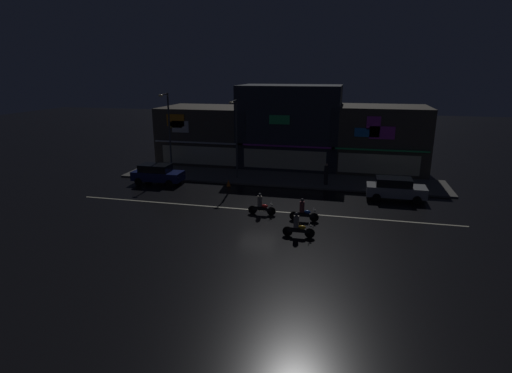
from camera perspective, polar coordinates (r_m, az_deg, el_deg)
ground_plane at (r=28.41m, az=0.22°, el=-3.35°), size 140.00×140.00×0.00m
lane_divider_stripe at (r=28.41m, az=0.22°, el=-3.34°), size 27.18×0.16×0.01m
sidewalk_far at (r=36.48m, az=3.29°, el=1.11°), size 28.61×5.01×0.14m
storefront_left_block at (r=41.03m, az=16.76°, el=6.43°), size 8.90×6.60×6.20m
storefront_center_block at (r=43.86m, az=-6.42°, el=7.30°), size 9.61×7.32×5.78m
storefront_right_block at (r=41.12m, az=4.75°, el=8.38°), size 9.82×6.29×8.07m
streetlamp_west at (r=39.34m, az=-12.21°, el=8.34°), size 0.44×1.64×7.30m
streetlamp_mid at (r=35.56m, az=-2.86°, el=7.56°), size 0.44×1.64×6.89m
pedestrian_on_sidewalk at (r=34.60m, az=9.81°, el=1.65°), size 0.34×0.34×1.82m
parked_car_near_kerb at (r=35.98m, az=-13.70°, el=1.78°), size 4.30×1.98×1.67m
parked_car_trailing at (r=32.30m, az=18.96°, el=-0.24°), size 4.30×1.98×1.67m
motorcycle_lead at (r=27.37m, az=0.73°, el=-2.71°), size 1.90×0.60×1.52m
motorcycle_following at (r=23.89m, az=5.89°, el=-5.64°), size 1.90×0.60×1.52m
motorcycle_opposite_lane at (r=26.42m, az=6.67°, el=-3.52°), size 1.90×0.60×1.52m
traffic_cone at (r=34.36m, az=-3.89°, el=0.52°), size 0.36×0.36×0.55m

